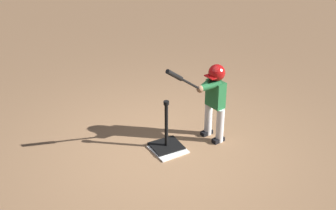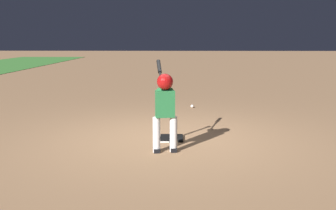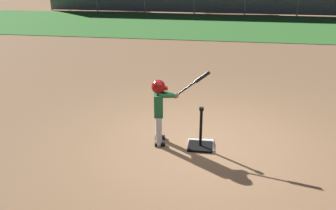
% 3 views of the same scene
% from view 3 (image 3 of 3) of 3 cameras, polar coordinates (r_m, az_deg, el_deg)
% --- Properties ---
extents(ground_plane, '(90.00, 90.00, 0.00)m').
position_cam_3_polar(ground_plane, '(6.84, 5.27, -5.91)').
color(ground_plane, '#99704C').
extents(grass_outfield_strip, '(56.00, 5.56, 0.02)m').
position_cam_3_polar(grass_outfield_strip, '(17.04, 7.21, 11.28)').
color(grass_outfield_strip, '#3D7F33').
rests_on(grass_outfield_strip, ground_plane).
extents(home_plate, '(0.47, 0.47, 0.02)m').
position_cam_3_polar(home_plate, '(6.84, 4.81, -5.81)').
color(home_plate, white).
rests_on(home_plate, ground_plane).
extents(batting_tee, '(0.42, 0.38, 0.74)m').
position_cam_3_polar(batting_tee, '(6.73, 4.72, -5.34)').
color(batting_tee, black).
rests_on(batting_tee, ground_plane).
extents(batter_child, '(0.97, 0.37, 1.31)m').
position_cam_3_polar(batter_child, '(6.61, -1.08, 0.23)').
color(batter_child, silver).
rests_on(batter_child, ground_plane).
extents(bleachers_right_center, '(3.36, 2.02, 0.92)m').
position_cam_3_polar(bleachers_right_center, '(21.58, 7.75, 14.76)').
color(bleachers_right_center, gray).
rests_on(bleachers_right_center, ground_plane).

